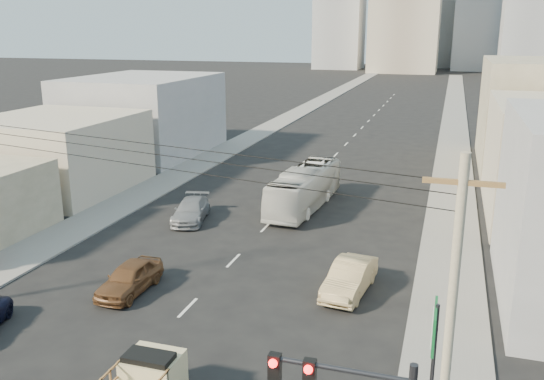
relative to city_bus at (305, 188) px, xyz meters
The scene contains 16 objects.
sidewalk_left 46.86m from the city_bus, 106.26° to the left, with size 3.50×180.00×0.12m, color gray.
sidewalk_right 46.17m from the city_bus, 76.99° to the left, with size 3.50×180.00×0.12m, color gray.
lane_dashes 28.03m from the city_bus, 92.79° to the left, with size 0.15×104.00×0.01m.
city_bus is the anchor object (origin of this frame).
sedan_brown 17.04m from the city_bus, 106.48° to the right, with size 1.78×4.42×1.51m, color brown.
sedan_tan 14.32m from the city_bus, 66.85° to the right, with size 1.69×4.84×1.59m, color tan.
sedan_grey 8.51m from the city_bus, 142.01° to the right, with size 2.02×4.96×1.44m, color gray.
green_sign 25.60m from the city_bus, 67.40° to the right, with size 0.18×1.60×5.00m.
utility_pole 28.19m from the city_bus, 68.73° to the right, with size 1.80×0.24×10.00m.
overhead_wires 24.74m from the city_bus, 93.31° to the right, with size 23.01×5.02×0.72m.
bldg_left_mid 20.44m from the city_bus, behind, with size 11.00×12.00×6.00m, color #C1B39B.
bldg_left_far 25.23m from the city_bus, 146.21° to the left, with size 12.00×16.00×8.00m, color #97989A.
midrise_ne 161.88m from the city_bus, 84.06° to the left, with size 16.00×16.00×40.00m, color #999CA1.
midrise_nw 158.12m from the city_bus, 100.01° to the left, with size 15.00×15.00×34.00m, color #999CA1.
midrise_back 176.22m from the city_bus, 88.48° to the left, with size 18.00×18.00×44.00m, color #97989A.
midrise_east 143.41m from the city_bus, 78.44° to the left, with size 14.00×14.00×28.00m, color #999CA1.
Camera 1 is at (11.09, -14.31, 12.65)m, focal length 38.00 mm.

